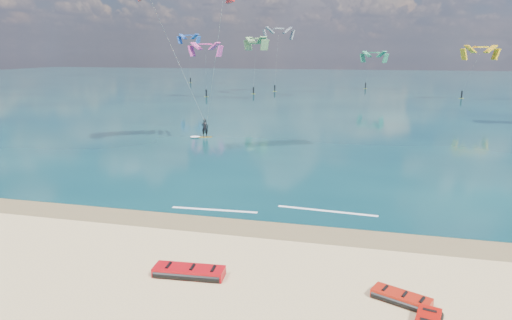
% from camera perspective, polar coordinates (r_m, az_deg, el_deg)
% --- Properties ---
extents(ground, '(320.00, 320.00, 0.00)m').
position_cam_1_polar(ground, '(59.21, 6.21, 4.92)').
color(ground, tan).
rests_on(ground, ground).
extents(wet_sand_strip, '(320.00, 2.40, 0.01)m').
position_cam_1_polar(wet_sand_strip, '(24.02, -5.54, -7.97)').
color(wet_sand_strip, brown).
rests_on(wet_sand_strip, ground).
extents(sea, '(320.00, 200.00, 0.04)m').
position_cam_1_polar(sea, '(122.62, 10.19, 9.21)').
color(sea, '#092A35').
rests_on(sea, ground).
extents(packed_kite_left, '(3.15, 1.45, 0.45)m').
position_cam_1_polar(packed_kite_left, '(19.00, -8.35, -14.14)').
color(packed_kite_left, red).
rests_on(packed_kite_left, ground).
extents(packed_kite_mid, '(2.49, 1.86, 0.38)m').
position_cam_1_polar(packed_kite_mid, '(17.89, 17.66, -16.56)').
color(packed_kite_mid, red).
rests_on(packed_kite_mid, ground).
extents(kitesurfer_main, '(8.62, 11.17, 16.60)m').
position_cam_1_polar(kitesurfer_main, '(42.58, -7.56, 13.12)').
color(kitesurfer_main, gold).
rests_on(kitesurfer_main, sea).
extents(shoreline_foam, '(11.46, 1.87, 0.01)m').
position_cam_1_polar(shoreline_foam, '(25.75, 2.25, -6.31)').
color(shoreline_foam, white).
rests_on(shoreline_foam, ground).
extents(distant_kites, '(71.47, 39.19, 13.19)m').
position_cam_1_polar(distant_kites, '(98.25, 3.06, 11.60)').
color(distant_kites, '#338C60').
rests_on(distant_kites, ground).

